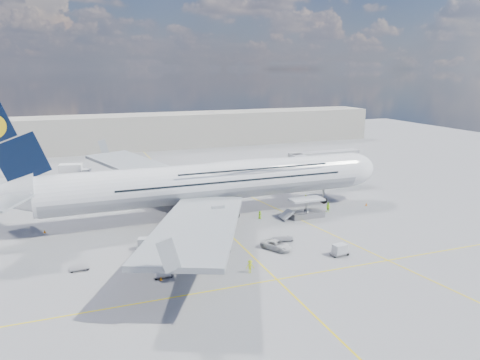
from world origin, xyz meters
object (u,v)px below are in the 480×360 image
object	(u,v)px
cone_tail	(45,231)
crew_van	(260,215)
cone_wing_left_outer	(140,184)
cone_wing_right_inner	(184,237)
dolly_back	(80,268)
crew_tug	(250,267)
airliner	(211,181)
baggage_tug	(214,247)
service_van	(276,245)
dolly_nose_far	(340,250)
cone_nose	(366,204)
catering_truck_outer	(74,173)
cone_wing_left_inner	(122,200)
catering_truck_inner	(167,186)
cone_wing_right_outer	(161,279)
crew_nose	(306,199)
cargo_loader	(305,211)
dolly_row_a	(163,271)
dolly_row_c	(174,264)
jet_bridge	(318,161)
dolly_row_b	(145,243)
dolly_nose_near	(283,239)
crew_loader	(328,207)
crew_wing	(189,256)

from	to	relation	value
cone_tail	crew_van	bearing A→B (deg)	-9.12
cone_wing_left_outer	cone_wing_right_inner	xyz separation A→B (m)	(0.78, -40.40, 0.04)
dolly_back	crew_tug	xyz separation A→B (m)	(22.15, -9.44, 0.65)
airliner	cone_wing_left_outer	bearing A→B (deg)	106.51
dolly_back	baggage_tug	xyz separation A→B (m)	(19.89, -0.19, 0.44)
dolly_back	service_van	bearing A→B (deg)	-7.64
dolly_nose_far	cone_nose	xyz separation A→B (m)	(19.91, 20.99, -0.65)
catering_truck_outer	cone_tail	size ratio (longest dim) A/B	13.34
cone_wing_left_inner	cone_wing_left_outer	world-z (taller)	cone_wing_left_inner
dolly_back	crew_tug	world-z (taller)	crew_tug
catering_truck_inner	cone_wing_right_outer	size ratio (longest dim) A/B	13.89
cone_tail	crew_nose	bearing A→B (deg)	0.09
cargo_loader	baggage_tug	world-z (taller)	cargo_loader
crew_nose	crew_tug	world-z (taller)	crew_tug
dolly_row_a	dolly_nose_far	distance (m)	26.78
dolly_row_c	cone_tail	size ratio (longest dim) A/B	5.83
jet_bridge	cone_nose	size ratio (longest dim) A/B	30.58
cargo_loader	dolly_row_a	distance (m)	35.20
jet_bridge	dolly_row_a	distance (m)	56.35
crew_van	catering_truck_inner	bearing A→B (deg)	-2.61
baggage_tug	cone_nose	distance (m)	39.38
catering_truck_inner	dolly_nose_far	bearing A→B (deg)	-66.06
dolly_row_c	dolly_row_b	bearing A→B (deg)	92.11
cone_wing_left_outer	dolly_nose_near	bearing A→B (deg)	-71.40
service_van	cone_wing_left_outer	world-z (taller)	service_van
cone_tail	cone_wing_right_outer	bearing A→B (deg)	-59.67
cargo_loader	cone_wing_right_outer	xyz separation A→B (m)	(-31.47, -17.56, -1.01)
dolly_back	crew_van	distance (m)	35.20
crew_tug	cone_wing_right_inner	size ratio (longest dim) A/B	3.25
cone_wing_right_inner	dolly_row_c	bearing A→B (deg)	-111.37
crew_tug	cone_tail	world-z (taller)	crew_tug
dolly_nose_far	cone_wing_right_outer	distance (m)	27.21
catering_truck_outer	crew_loader	size ratio (longest dim) A/B	3.98
dolly_nose_far	dolly_back	bearing A→B (deg)	159.28
catering_truck_inner	jet_bridge	bearing A→B (deg)	-9.72
dolly_nose_far	crew_tug	size ratio (longest dim) A/B	1.56
catering_truck_inner	baggage_tug	bearing A→B (deg)	-87.56
airliner	dolly_row_a	distance (m)	28.45
crew_wing	crew_tug	world-z (taller)	crew_wing
dolly_nose_near	crew_nose	xyz separation A→B (m)	(14.25, 18.27, 0.58)
crew_nose	crew_tug	xyz separation A→B (m)	(-24.06, -27.90, 0.01)
jet_bridge	dolly_nose_near	distance (m)	36.59
dolly_back	crew_nose	distance (m)	49.77
dolly_row_b	crew_nose	distance (m)	38.77
crew_wing	crew_van	bearing A→B (deg)	-44.72
dolly_nose_far	cone_wing_left_outer	size ratio (longest dim) A/B	5.96
crew_tug	cone_nose	distance (m)	41.33
dolly_row_b	dolly_nose_near	distance (m)	22.34
crew_nose	cone_wing_left_inner	size ratio (longest dim) A/B	3.58
dolly_nose_near	cone_wing_right_outer	bearing A→B (deg)	-145.69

